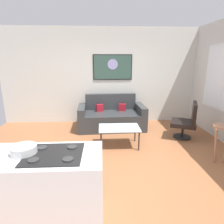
{
  "coord_description": "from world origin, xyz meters",
  "views": [
    {
      "loc": [
        -0.21,
        -3.37,
        1.85
      ],
      "look_at": [
        0.01,
        0.9,
        0.7
      ],
      "focal_mm": 30.49,
      "sensor_mm": 36.0,
      "label": 1
    }
  ],
  "objects": [
    {
      "name": "coffee_table",
      "position": [
        0.15,
        0.56,
        0.4
      ],
      "size": [
        0.89,
        0.58,
        0.44
      ],
      "color": "silver",
      "rests_on": "ground"
    },
    {
      "name": "bar_stool",
      "position": [
        1.96,
        -0.21,
        0.55
      ],
      "size": [
        0.37,
        0.37,
        0.72
      ],
      "color": "#A76F50",
      "rests_on": "ground"
    },
    {
      "name": "armchair",
      "position": [
        1.83,
        0.92,
        0.44
      ],
      "size": [
        0.76,
        0.77,
        0.91
      ],
      "color": "black",
      "rests_on": "ground"
    },
    {
      "name": "ground",
      "position": [
        0.0,
        0.0,
        -0.02
      ],
      "size": [
        6.4,
        6.4,
        0.04
      ],
      "primitive_type": "cube",
      "color": "#925A37"
    },
    {
      "name": "mixing_bowl",
      "position": [
        -1.06,
        -1.46,
        0.93
      ],
      "size": [
        0.27,
        0.27,
        0.09
      ],
      "color": "silver",
      "rests_on": "kitchen_counter"
    },
    {
      "name": "kitchen_counter",
      "position": [
        -1.02,
        -1.5,
        0.44
      ],
      "size": [
        1.6,
        0.66,
        0.91
      ],
      "color": "white",
      "rests_on": "ground"
    },
    {
      "name": "wall_painting",
      "position": [
        0.1,
        2.38,
        1.67
      ],
      "size": [
        1.15,
        0.03,
        0.73
      ],
      "color": "black"
    },
    {
      "name": "couch",
      "position": [
        0.04,
        1.79,
        0.31
      ],
      "size": [
        1.87,
        1.02,
        0.92
      ],
      "color": "#2F3234",
      "rests_on": "ground"
    },
    {
      "name": "back_wall",
      "position": [
        0.0,
        2.42,
        1.4
      ],
      "size": [
        6.4,
        0.05,
        2.8
      ],
      "primitive_type": "cube",
      "color": "silver",
      "rests_on": "ground"
    },
    {
      "name": "window",
      "position": [
        2.59,
        0.9,
        1.47
      ],
      "size": [
        0.03,
        1.57,
        1.57
      ],
      "color": "silver"
    }
  ]
}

